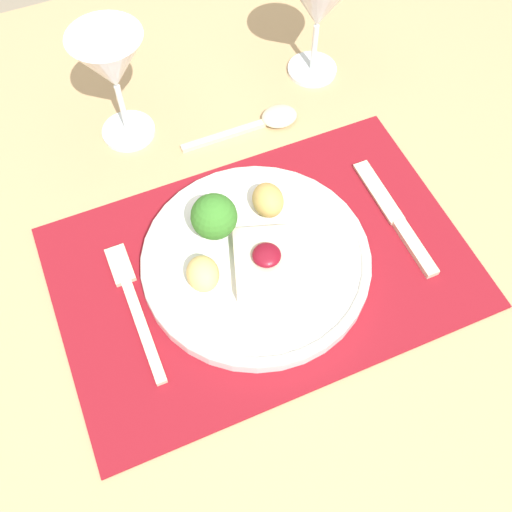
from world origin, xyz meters
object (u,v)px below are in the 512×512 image
object	(u,v)px
spoon	(267,120)
wine_glass_far	(111,66)
knife	(399,224)
dinner_plate	(253,256)
wine_glass_near	(319,5)
fork	(133,301)

from	to	relation	value
spoon	wine_glass_far	world-z (taller)	wine_glass_far
knife	spoon	xyz separation A→B (m)	(-0.08, 0.22, -0.00)
dinner_plate	wine_glass_near	world-z (taller)	wine_glass_near
knife	wine_glass_near	xyz separation A→B (m)	(0.02, 0.29, 0.11)
wine_glass_far	knife	bearing A→B (deg)	-46.81
fork	wine_glass_near	xyz separation A→B (m)	(0.35, 0.26, 0.11)
fork	spoon	bearing A→B (deg)	36.65
spoon	wine_glass_far	size ratio (longest dim) A/B	1.05
spoon	fork	bearing A→B (deg)	-145.45
wine_glass_near	wine_glass_far	xyz separation A→B (m)	(-0.28, -0.01, 0.00)
dinner_plate	wine_glass_far	distance (m)	0.29
knife	spoon	bearing A→B (deg)	112.41
wine_glass_near	wine_glass_far	world-z (taller)	wine_glass_far
dinner_plate	knife	xyz separation A→B (m)	(0.19, -0.02, -0.01)
fork	knife	distance (m)	0.33
dinner_plate	knife	size ratio (longest dim) A/B	1.48
dinner_plate	wine_glass_near	size ratio (longest dim) A/B	1.73
fork	wine_glass_far	bearing A→B (deg)	73.47
dinner_plate	knife	distance (m)	0.19
dinner_plate	spoon	distance (m)	0.22
wine_glass_near	wine_glass_far	distance (m)	0.28
fork	wine_glass_far	distance (m)	0.28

